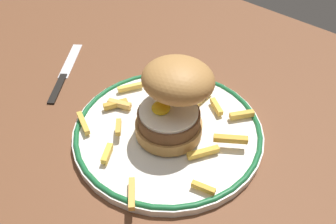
{
  "coord_description": "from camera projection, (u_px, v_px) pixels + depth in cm",
  "views": [
    {
      "loc": [
        30.27,
        -24.08,
        39.52
      ],
      "look_at": [
        5.12,
        3.88,
        4.6
      ],
      "focal_mm": 38.7,
      "sensor_mm": 36.0,
      "label": 1
    }
  ],
  "objects": [
    {
      "name": "knife",
      "position": [
        63.0,
        76.0,
        0.65
      ],
      "size": [
        12.31,
        15.07,
        0.7
      ],
      "color": "black",
      "rests_on": "ground_plane"
    },
    {
      "name": "dinner_plate",
      "position": [
        168.0,
        130.0,
        0.54
      ],
      "size": [
        28.14,
        28.14,
        1.6
      ],
      "color": "white",
      "rests_on": "ground_plane"
    },
    {
      "name": "burger",
      "position": [
        174.0,
        97.0,
        0.49
      ],
      "size": [
        11.35,
        12.5,
        11.89
      ],
      "color": "#B37D41",
      "rests_on": "dinner_plate"
    },
    {
      "name": "ground_plane",
      "position": [
        127.0,
        141.0,
        0.56
      ],
      "size": [
        130.81,
        98.08,
        4.0
      ],
      "primitive_type": "cube",
      "color": "brown"
    },
    {
      "name": "fries_pile",
      "position": [
        167.0,
        115.0,
        0.55
      ],
      "size": [
        24.14,
        27.04,
        1.73
      ],
      "color": "gold",
      "rests_on": "dinner_plate"
    }
  ]
}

